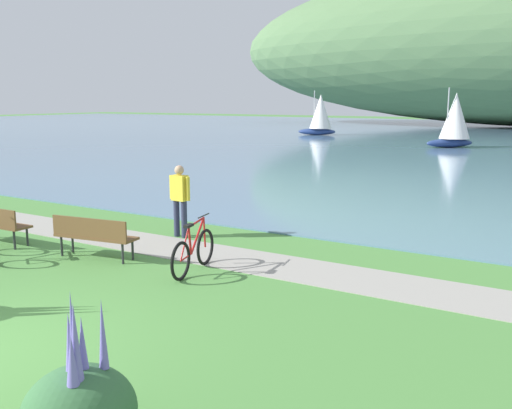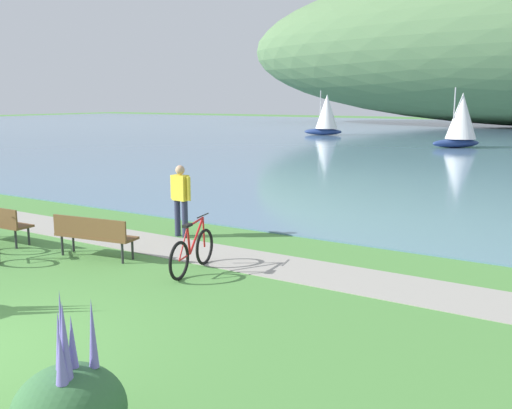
{
  "view_description": "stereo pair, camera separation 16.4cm",
  "coord_description": "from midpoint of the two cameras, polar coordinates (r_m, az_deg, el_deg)",
  "views": [
    {
      "loc": [
        6.78,
        -3.82,
        3.23
      ],
      "look_at": [
        0.59,
        6.41,
        1.0
      ],
      "focal_mm": 39.77,
      "sensor_mm": 36.0,
      "label": 1
    },
    {
      "loc": [
        6.92,
        -3.73,
        3.23
      ],
      "look_at": [
        0.59,
        6.41,
        1.0
      ],
      "focal_mm": 39.77,
      "sensor_mm": 36.0,
      "label": 2
    }
  ],
  "objects": [
    {
      "name": "shoreline_path",
      "position": [
        12.03,
        -4.12,
        -5.01
      ],
      "size": [
        60.0,
        1.5,
        0.01
      ],
      "primitive_type": "cube",
      "color": "#A39E93",
      "rests_on": "ground"
    },
    {
      "name": "park_bench_near_camera",
      "position": [
        12.05,
        -15.64,
        -2.83
      ],
      "size": [
        1.85,
        0.74,
        0.88
      ],
      "color": "brown",
      "rests_on": "ground"
    },
    {
      "name": "bicycle_leaning_near_bench",
      "position": [
        10.78,
        -5.97,
        -4.72
      ],
      "size": [
        0.41,
        1.75,
        1.01
      ],
      "color": "black",
      "rests_on": "ground"
    },
    {
      "name": "person_at_shoreline",
      "position": [
        13.44,
        -7.24,
        0.84
      ],
      "size": [
        0.61,
        0.24,
        1.71
      ],
      "color": "#282D47",
      "rests_on": "ground"
    },
    {
      "name": "echium_bush_far_cluster",
      "position": [
        5.73,
        -17.43,
        -18.95
      ],
      "size": [
        1.04,
        1.04,
        1.62
      ],
      "color": "#386B3D",
      "rests_on": "ground"
    },
    {
      "name": "sailboat_mid_bay",
      "position": [
        40.27,
        20.03,
        8.03
      ],
      "size": [
        3.17,
        3.13,
        3.94
      ],
      "color": "navy",
      "rests_on": "bay_water"
    },
    {
      "name": "sailboat_toward_hillside",
      "position": [
        51.66,
        7.17,
        9.0
      ],
      "size": [
        3.47,
        2.53,
        3.93
      ],
      "color": "navy",
      "rests_on": "bay_water"
    }
  ]
}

